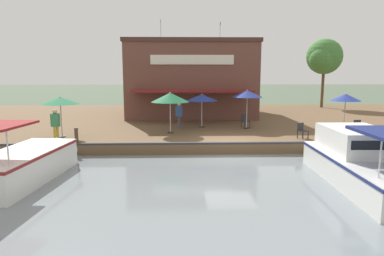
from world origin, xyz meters
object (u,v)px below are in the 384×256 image
(motorboat_far_downstream, at_px, (31,161))
(motorboat_distant_upstream, at_px, (359,160))
(tree_downstream_bank, at_px, (324,58))
(patio_umbrella_far_corner, at_px, (170,97))
(waterfront_restaurant, at_px, (191,79))
(person_mid_patio, at_px, (179,112))
(person_at_quay_edge, at_px, (55,121))
(cafe_chair_mid_patio, at_px, (302,130))
(cafe_chair_facing_river, at_px, (245,120))
(cafe_chair_beside_entrance, at_px, (358,126))
(patio_umbrella_mid_patio_left, at_px, (202,98))
(mooring_post, at_px, (76,136))
(patio_umbrella_mid_patio_right, at_px, (60,101))
(patio_umbrella_near_quay_edge, at_px, (346,97))
(patio_umbrella_back_row, at_px, (247,94))

(motorboat_far_downstream, relative_size, motorboat_distant_upstream, 0.81)
(tree_downstream_bank, bearing_deg, patio_umbrella_far_corner, -45.59)
(waterfront_restaurant, relative_size, person_mid_patio, 6.89)
(person_at_quay_edge, height_order, person_mid_patio, person_at_quay_edge)
(cafe_chair_mid_patio, height_order, cafe_chair_facing_river, same)
(person_at_quay_edge, bearing_deg, patio_umbrella_far_corner, 113.30)
(cafe_chair_beside_entrance, distance_m, tree_downstream_bank, 17.12)
(motorboat_far_downstream, bearing_deg, patio_umbrella_far_corner, 142.52)
(patio_umbrella_mid_patio_left, xyz_separation_m, person_mid_patio, (0.37, -1.51, -0.94))
(patio_umbrella_mid_patio_left, bearing_deg, mooring_post, -51.56)
(patio_umbrella_mid_patio_right, relative_size, person_at_quay_edge, 1.35)
(waterfront_restaurant, relative_size, patio_umbrella_near_quay_edge, 5.04)
(waterfront_restaurant, height_order, motorboat_distant_upstream, waterfront_restaurant)
(motorboat_far_downstream, bearing_deg, waterfront_restaurant, 158.17)
(cafe_chair_mid_patio, distance_m, person_mid_patio, 7.83)
(person_at_quay_edge, height_order, tree_downstream_bank, tree_downstream_bank)
(cafe_chair_beside_entrance, bearing_deg, tree_downstream_bank, 164.99)
(patio_umbrella_mid_patio_right, relative_size, motorboat_far_downstream, 0.36)
(cafe_chair_mid_patio, relative_size, person_at_quay_edge, 0.49)
(mooring_post, bearing_deg, patio_umbrella_mid_patio_left, 128.44)
(person_at_quay_edge, bearing_deg, mooring_post, 63.56)
(cafe_chair_beside_entrance, distance_m, mooring_post, 15.98)
(patio_umbrella_near_quay_edge, height_order, motorboat_distant_upstream, patio_umbrella_near_quay_edge)
(patio_umbrella_back_row, relative_size, motorboat_far_downstream, 0.40)
(tree_downstream_bank, bearing_deg, patio_umbrella_near_quay_edge, -16.05)
(waterfront_restaurant, relative_size, patio_umbrella_back_row, 4.48)
(motorboat_far_downstream, distance_m, mooring_post, 3.90)
(cafe_chair_beside_entrance, xyz_separation_m, person_mid_patio, (-2.63, -10.60, 0.56))
(patio_umbrella_far_corner, height_order, cafe_chair_mid_patio, patio_umbrella_far_corner)
(motorboat_distant_upstream, bearing_deg, mooring_post, -110.36)
(person_mid_patio, bearing_deg, waterfront_restaurant, 173.36)
(patio_umbrella_back_row, height_order, cafe_chair_facing_river, patio_umbrella_back_row)
(waterfront_restaurant, bearing_deg, motorboat_far_downstream, -21.83)
(patio_umbrella_far_corner, relative_size, motorboat_far_downstream, 0.39)
(patio_umbrella_mid_patio_right, bearing_deg, cafe_chair_beside_entrance, 91.23)
(cafe_chair_facing_river, bearing_deg, motorboat_distant_upstream, 15.30)
(patio_umbrella_mid_patio_left, xyz_separation_m, cafe_chair_beside_entrance, (3.00, 9.09, -1.51))
(patio_umbrella_near_quay_edge, bearing_deg, motorboat_distant_upstream, -22.46)
(patio_umbrella_near_quay_edge, distance_m, motorboat_far_downstream, 19.30)
(patio_umbrella_far_corner, xyz_separation_m, tree_downstream_bank, (-15.07, 15.38, 3.02))
(person_mid_patio, bearing_deg, patio_umbrella_far_corner, -16.00)
(patio_umbrella_mid_patio_left, height_order, motorboat_distant_upstream, patio_umbrella_mid_patio_left)
(patio_umbrella_back_row, bearing_deg, patio_umbrella_far_corner, -73.11)
(waterfront_restaurant, relative_size, cafe_chair_facing_river, 13.47)
(mooring_post, bearing_deg, tree_downstream_bank, 132.26)
(cafe_chair_mid_patio, relative_size, cafe_chair_facing_river, 1.00)
(person_at_quay_edge, distance_m, motorboat_far_downstream, 4.58)
(patio_umbrella_near_quay_edge, distance_m, cafe_chair_facing_river, 6.86)
(patio_umbrella_mid_patio_left, distance_m, motorboat_distant_upstream, 11.49)
(mooring_post, bearing_deg, patio_umbrella_near_quay_edge, 107.52)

